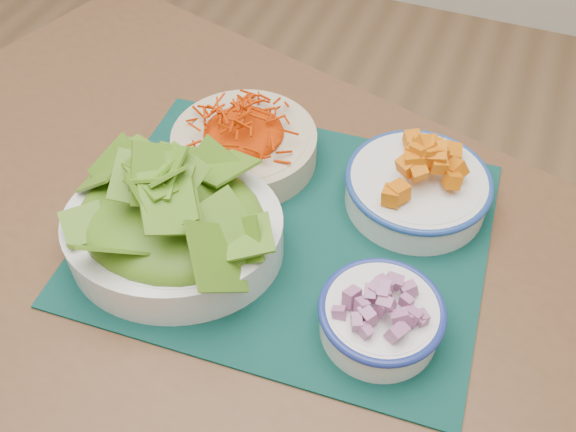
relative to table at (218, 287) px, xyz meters
The scene contains 7 objects.
ground 0.67m from the table, behind, with size 4.00×4.00×0.00m, color #A4784F.
table is the anchor object (origin of this frame).
placemat 0.14m from the table, 36.78° to the left, with size 0.54×0.45×0.00m, color black.
carrot_bowl 0.22m from the table, 99.01° to the left, with size 0.25×0.25×0.08m.
squash_bowl 0.33m from the table, 37.47° to the left, with size 0.26×0.26×0.09m.
lettuce_bowl 0.17m from the table, 152.51° to the right, with size 0.35×0.32×0.14m.
onion_bowl 0.29m from the table, 10.31° to the right, with size 0.15×0.15×0.08m.
Camera 1 is at (0.44, -0.50, 1.44)m, focal length 40.00 mm.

